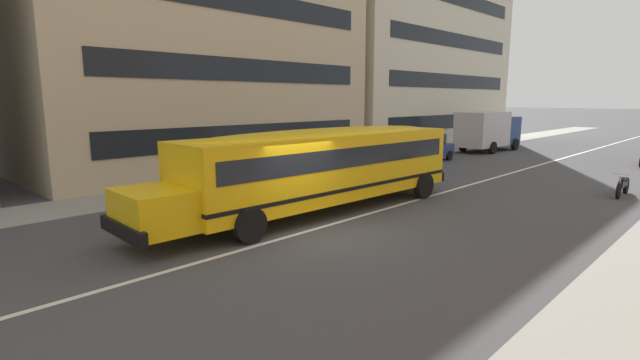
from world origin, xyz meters
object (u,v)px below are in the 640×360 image
(school_bus, at_px, (321,163))
(box_truck, at_px, (488,130))
(motorcycle_near_kerb, at_px, (623,185))
(parked_car_dark_blue_by_hydrant, at_px, (426,147))

(school_bus, relative_size, box_truck, 2.04)
(box_truck, bearing_deg, motorcycle_near_kerb, -135.17)
(school_bus, bearing_deg, motorcycle_near_kerb, 148.03)
(parked_car_dark_blue_by_hydrant, bearing_deg, motorcycle_near_kerb, -109.89)
(box_truck, relative_size, motorcycle_near_kerb, 3.05)
(school_bus, bearing_deg, parked_car_dark_blue_by_hydrant, -160.72)
(school_bus, height_order, motorcycle_near_kerb, school_bus)
(motorcycle_near_kerb, bearing_deg, parked_car_dark_blue_by_hydrant, -109.40)
(box_truck, bearing_deg, school_bus, -167.58)
(school_bus, distance_m, box_truck, 21.80)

